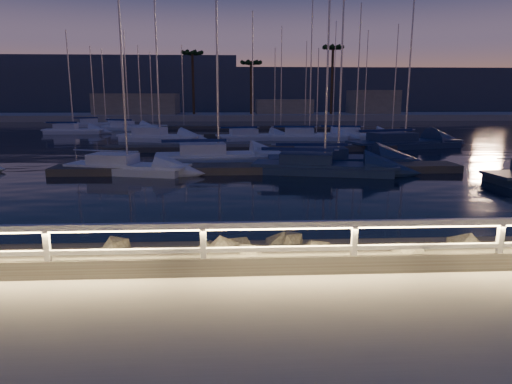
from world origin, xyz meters
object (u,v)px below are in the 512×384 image
sailboat_j (251,136)px  sailboat_k (353,135)px  sailboat_l (402,142)px  sailboat_e (158,136)px  sailboat_g (307,136)px  sailboat_m (94,124)px  sailboat_b (215,155)px  sailboat_h (334,159)px  sailboat_i (72,130)px  guard_rail (301,235)px  sailboat_c (321,166)px  sailboat_f (125,166)px  sailboat_n (128,127)px

sailboat_j → sailboat_k: 9.95m
sailboat_l → sailboat_e: bearing=146.0°
sailboat_g → sailboat_m: size_ratio=1.20×
sailboat_b → sailboat_h: sailboat_h is taller
sailboat_e → sailboat_i: (-10.78, 9.11, -0.05)m
sailboat_b → sailboat_j: 14.78m
sailboat_b → sailboat_m: (-17.68, 35.02, -0.04)m
sailboat_b → sailboat_l: 16.39m
sailboat_e → sailboat_j: 8.58m
sailboat_h → sailboat_l: (7.52, 9.19, 0.04)m
guard_rail → sailboat_j: sailboat_j is taller
sailboat_k → sailboat_m: (-30.43, 19.92, -0.00)m
sailboat_i → sailboat_m: bearing=94.2°
sailboat_c → sailboat_j: sailboat_c is taller
sailboat_b → sailboat_i: (-16.50, 22.88, -0.03)m
sailboat_f → sailboat_m: (-12.98, 39.01, 0.01)m
sailboat_l → sailboat_n: (-26.34, 20.99, -0.05)m
sailboat_k → sailboat_n: size_ratio=1.07×
sailboat_e → sailboat_j: sailboat_e is taller
sailboat_i → sailboat_j: sailboat_j is taller
guard_rail → sailboat_g: bearing=80.5°
sailboat_i → sailboat_c: bearing=-52.1°
guard_rail → sailboat_c: bearing=77.6°
sailboat_g → sailboat_k: sailboat_g is taller
sailboat_k → sailboat_n: sailboat_k is taller
sailboat_g → sailboat_n: sailboat_g is taller
sailboat_e → sailboat_g: sailboat_e is taller
sailboat_e → sailboat_b: bearing=-50.6°
sailboat_f → sailboat_i: sailboat_f is taller
sailboat_b → sailboat_l: (14.65, 7.34, 0.01)m
sailboat_c → sailboat_h: size_ratio=0.93×
sailboat_j → sailboat_m: size_ratio=1.09×
sailboat_f → sailboat_e: bearing=108.5°
sailboat_h → guard_rail: bearing=-101.6°
sailboat_g → sailboat_l: sailboat_l is taller
sailboat_f → sailboat_m: 41.11m
sailboat_c → sailboat_f: 10.51m
sailboat_f → sailboat_n: bearing=117.4°
sailboat_c → sailboat_m: sailboat_c is taller
guard_rail → sailboat_h: sailboat_h is taller
sailboat_j → sailboat_n: 20.05m
sailboat_e → sailboat_k: sailboat_e is taller
sailboat_c → sailboat_h: (1.32, 2.63, 0.00)m
sailboat_e → sailboat_n: sailboat_e is taller
sailboat_m → sailboat_n: 8.98m
sailboat_k → sailboat_e: bearing=-165.5°
sailboat_e → sailboat_n: 15.74m
sailboat_n → sailboat_m: bearing=149.8°
sailboat_j → sailboat_n: size_ratio=0.99×
guard_rail → sailboat_i: sailboat_i is taller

